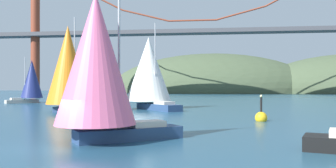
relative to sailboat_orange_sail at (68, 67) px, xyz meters
The scene contains 8 objects.
ground_plane 27.16m from the sailboat_orange_sail, 68.41° to the right, with size 360.00×360.00×0.00m, color navy.
headland_center 111.37m from the sailboat_orange_sail, 82.36° to the left, with size 84.70×44.00×31.65m, color #425138.
suspension_bridge 72.56m from the sailboat_orange_sail, 82.06° to the left, with size 136.63×6.00×44.95m.
sailboat_orange_sail is the anchor object (origin of this frame).
sailboat_pink_spinnaker 25.51m from the sailboat_orange_sail, 63.70° to the right, with size 8.01×7.03×9.71m.
sailboat_navy_sail 26.04m from the sailboat_orange_sail, 127.21° to the left, with size 6.39×6.58×8.29m.
sailboat_white_mainsail 11.00m from the sailboat_orange_sail, 38.36° to the left, with size 9.50×10.34×11.46m.
channel_buoy 24.11m from the sailboat_orange_sail, 21.73° to the right, with size 1.10×1.10×2.64m.
Camera 1 is at (8.49, -18.98, 3.31)m, focal length 40.48 mm.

